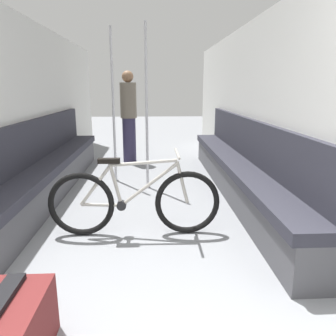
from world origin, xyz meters
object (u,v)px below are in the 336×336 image
object	(u,v)px
bench_seat_row_right	(238,170)
passenger_standing	(129,116)
bicycle	(134,201)
grab_pole_far	(147,111)
luggage_bag	(5,331)
bench_seat_row_left	(47,172)
grab_pole_near	(113,109)

from	to	relation	value
bench_seat_row_right	passenger_standing	xyz separation A→B (m)	(-1.55, 2.04, 0.54)
bicycle	passenger_standing	xyz separation A→B (m)	(-0.25, 3.21, 0.54)
grab_pole_far	luggage_bag	bearing A→B (deg)	-102.90
bench_seat_row_left	bicycle	size ratio (longest dim) A/B	2.75
bicycle	grab_pole_far	distance (m)	1.69
bench_seat_row_left	bicycle	distance (m)	1.65
bicycle	passenger_standing	distance (m)	3.26
bicycle	bench_seat_row_right	bearing A→B (deg)	54.01
grab_pole_near	grab_pole_far	xyz separation A→B (m)	(0.49, -0.37, 0.00)
bench_seat_row_right	luggage_bag	bearing A→B (deg)	-125.28
grab_pole_near	passenger_standing	world-z (taller)	grab_pole_near
bicycle	grab_pole_near	world-z (taller)	grab_pole_near
bench_seat_row_right	passenger_standing	size ratio (longest dim) A/B	2.66
passenger_standing	luggage_bag	world-z (taller)	passenger_standing
bench_seat_row_left	luggage_bag	xyz separation A→B (m)	(0.59, -2.66, -0.15)
bench_seat_row_right	luggage_bag	xyz separation A→B (m)	(-1.88, -2.66, -0.15)
luggage_bag	bench_seat_row_right	bearing A→B (deg)	54.72
grab_pole_far	luggage_bag	size ratio (longest dim) A/B	4.52
grab_pole_far	passenger_standing	size ratio (longest dim) A/B	1.32
bench_seat_row_left	bicycle	world-z (taller)	bench_seat_row_left
bicycle	grab_pole_near	distance (m)	2.06
bench_seat_row_left	grab_pole_far	bearing A→B (deg)	15.47
grab_pole_far	grab_pole_near	bearing A→B (deg)	142.85
luggage_bag	bench_seat_row_left	bearing A→B (deg)	102.43
bench_seat_row_right	bicycle	bearing A→B (deg)	-138.11
bench_seat_row_right	bench_seat_row_left	bearing A→B (deg)	180.00
bench_seat_row_right	bicycle	size ratio (longest dim) A/B	2.75
passenger_standing	grab_pole_near	bearing A→B (deg)	66.72
bench_seat_row_right	luggage_bag	world-z (taller)	bench_seat_row_right
bench_seat_row_left	grab_pole_near	size ratio (longest dim) A/B	2.03
bicycle	grab_pole_far	bearing A→B (deg)	98.12
grab_pole_near	grab_pole_far	world-z (taller)	same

